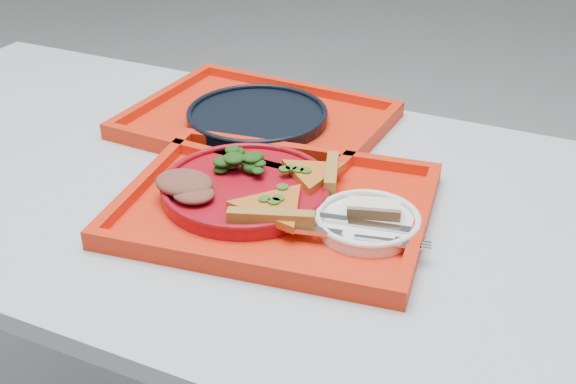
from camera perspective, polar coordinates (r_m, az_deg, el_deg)
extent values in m
cube|color=#A0ACB4|center=(1.18, -5.31, 0.18)|extent=(1.60, 0.80, 0.03)
cylinder|color=gray|center=(1.98, -18.48, -0.57)|extent=(0.05, 0.05, 0.72)
cube|color=red|center=(1.09, -0.97, -1.34)|extent=(0.49, 0.41, 0.01)
cube|color=red|center=(1.35, -2.43, 5.37)|extent=(0.47, 0.37, 0.01)
cylinder|color=maroon|center=(1.11, -3.31, 0.20)|extent=(0.26, 0.26, 0.02)
cylinder|color=white|center=(1.03, 6.29, -2.49)|extent=(0.15, 0.15, 0.01)
cylinder|color=black|center=(1.35, -2.44, 5.91)|extent=(0.26, 0.26, 0.02)
ellipsoid|color=black|center=(1.14, -3.25, 2.65)|extent=(0.08, 0.07, 0.04)
ellipsoid|color=brown|center=(1.09, -8.21, 0.72)|extent=(0.09, 0.07, 0.03)
cube|color=#51341B|center=(1.04, 6.81, -1.43)|extent=(0.08, 0.05, 0.02)
cube|color=beige|center=(1.03, 6.84, -0.93)|extent=(0.08, 0.05, 0.01)
cube|color=silver|center=(1.02, 5.64, -2.38)|extent=(0.18, 0.05, 0.01)
cube|color=silver|center=(0.99, 5.15, -3.46)|extent=(0.19, 0.06, 0.01)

